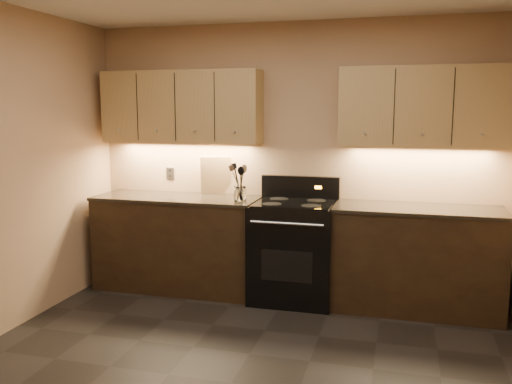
% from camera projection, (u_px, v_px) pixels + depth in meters
% --- Properties ---
extents(floor, '(4.00, 4.00, 0.00)m').
position_uv_depth(floor, '(231.00, 383.00, 3.55)').
color(floor, black).
rests_on(floor, ground).
extents(wall_back, '(4.00, 0.04, 2.60)m').
position_uv_depth(wall_back, '(293.00, 159.00, 5.26)').
color(wall_back, tan).
rests_on(wall_back, ground).
extents(counter_left, '(1.62, 0.62, 0.93)m').
position_uv_depth(counter_left, '(178.00, 242.00, 5.39)').
color(counter_left, black).
rests_on(counter_left, ground).
extents(counter_right, '(1.46, 0.62, 0.93)m').
position_uv_depth(counter_right, '(416.00, 259.00, 4.80)').
color(counter_right, black).
rests_on(counter_right, ground).
extents(stove, '(0.76, 0.68, 1.14)m').
position_uv_depth(stove, '(294.00, 250.00, 5.06)').
color(stove, black).
rests_on(stove, ground).
extents(upper_cab_left, '(1.60, 0.30, 0.70)m').
position_uv_depth(upper_cab_left, '(181.00, 107.00, 5.33)').
color(upper_cab_left, tan).
rests_on(upper_cab_left, wall_back).
extents(upper_cab_right, '(1.44, 0.30, 0.70)m').
position_uv_depth(upper_cab_right, '(423.00, 107.00, 4.74)').
color(upper_cab_right, tan).
rests_on(upper_cab_right, wall_back).
extents(outlet_plate, '(0.08, 0.01, 0.12)m').
position_uv_depth(outlet_plate, '(170.00, 173.00, 5.62)').
color(outlet_plate, '#B2B5BA').
rests_on(outlet_plate, wall_back).
extents(utensil_crock, '(0.13, 0.13, 0.14)m').
position_uv_depth(utensil_crock, '(240.00, 194.00, 5.04)').
color(utensil_crock, white).
rests_on(utensil_crock, counter_left).
extents(cutting_board, '(0.32, 0.16, 0.38)m').
position_uv_depth(cutting_board, '(216.00, 175.00, 5.45)').
color(cutting_board, tan).
rests_on(cutting_board, counter_left).
extents(wooden_spoon, '(0.13, 0.07, 0.33)m').
position_uv_depth(wooden_spoon, '(238.00, 182.00, 5.01)').
color(wooden_spoon, tan).
rests_on(wooden_spoon, utensil_crock).
extents(black_spoon, '(0.08, 0.14, 0.33)m').
position_uv_depth(black_spoon, '(241.00, 182.00, 5.03)').
color(black_spoon, black).
rests_on(black_spoon, utensil_crock).
extents(black_turner, '(0.19, 0.16, 0.38)m').
position_uv_depth(black_turner, '(241.00, 181.00, 4.99)').
color(black_turner, black).
rests_on(black_turner, utensil_crock).
extents(steel_spatula, '(0.20, 0.13, 0.37)m').
position_uv_depth(steel_spatula, '(243.00, 181.00, 5.01)').
color(steel_spatula, silver).
rests_on(steel_spatula, utensil_crock).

